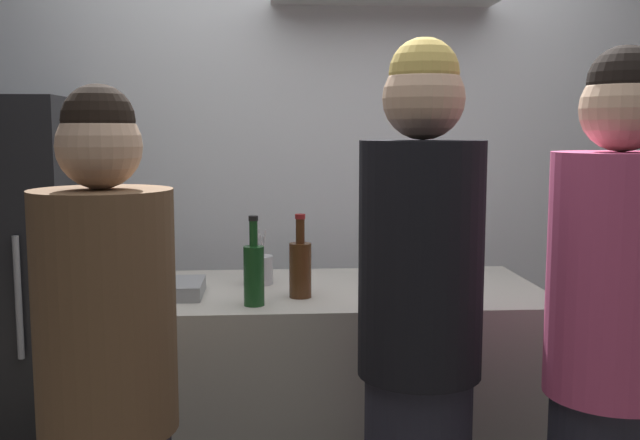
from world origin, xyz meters
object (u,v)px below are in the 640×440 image
at_px(utensil_holder, 260,269).
at_px(wine_bottle_green_glass, 254,272).
at_px(refrigerator, 5,299).
at_px(water_bottle_plastic, 381,259).
at_px(person_brown_jacket, 109,416).
at_px(wine_bottle_amber_glass, 300,267).
at_px(person_pink_top, 610,378).
at_px(person_blonde, 419,357).
at_px(baking_pan, 154,289).

relative_size(utensil_holder, wine_bottle_green_glass, 0.71).
distance_m(refrigerator, water_bottle_plastic, 1.53).
bearing_deg(water_bottle_plastic, person_brown_jacket, -131.68).
height_order(refrigerator, utensil_holder, refrigerator).
relative_size(wine_bottle_amber_glass, person_pink_top, 0.17).
bearing_deg(person_brown_jacket, water_bottle_plastic, -89.07).
xyz_separation_m(refrigerator, person_brown_jacket, (0.67, -1.22, -0.02)).
bearing_deg(person_blonde, refrigerator, 94.43).
bearing_deg(wine_bottle_amber_glass, water_bottle_plastic, 35.15).
relative_size(wine_bottle_green_glass, person_blonde, 0.17).
height_order(refrigerator, wine_bottle_amber_glass, refrigerator).
bearing_deg(wine_bottle_green_glass, refrigerator, 148.51).
relative_size(person_blonde, person_brown_jacket, 1.08).
xyz_separation_m(wine_bottle_amber_glass, water_bottle_plastic, (0.32, 0.22, -0.02)).
distance_m(person_pink_top, person_brown_jacket, 1.28).
distance_m(baking_pan, wine_bottle_amber_glass, 0.52).
xyz_separation_m(person_pink_top, person_brown_jacket, (-1.28, -0.02, -0.06)).
bearing_deg(utensil_holder, person_brown_jacket, -111.36).
relative_size(refrigerator, wine_bottle_amber_glass, 5.58).
bearing_deg(person_pink_top, refrigerator, 6.08).
bearing_deg(water_bottle_plastic, person_pink_top, -63.04).
distance_m(wine_bottle_amber_glass, person_brown_jacket, 0.90).
relative_size(refrigerator, baking_pan, 4.73).
bearing_deg(refrigerator, utensil_holder, -15.55).
distance_m(baking_pan, utensil_holder, 0.41).
xyz_separation_m(wine_bottle_green_glass, person_blonde, (0.46, -0.43, -0.16)).
height_order(wine_bottle_amber_glass, water_bottle_plastic, wine_bottle_amber_glass).
bearing_deg(person_brown_jacket, wine_bottle_green_glass, -77.85).
height_order(utensil_holder, wine_bottle_amber_glass, wine_bottle_amber_glass).
relative_size(person_blonde, person_pink_top, 1.02).
relative_size(refrigerator, person_pink_top, 0.95).
height_order(utensil_holder, person_brown_jacket, person_brown_jacket).
bearing_deg(utensil_holder, baking_pan, -154.47).
bearing_deg(baking_pan, refrigerator, 145.37).
distance_m(wine_bottle_amber_glass, person_blonde, 0.63).
relative_size(utensil_holder, wine_bottle_amber_glass, 0.72).
bearing_deg(person_pink_top, utensil_holder, -7.14).
bearing_deg(refrigerator, baking_pan, -34.63).
relative_size(baking_pan, wine_bottle_amber_glass, 1.18).
bearing_deg(wine_bottle_amber_glass, wine_bottle_green_glass, -145.66).
bearing_deg(refrigerator, person_blonde, -35.38).
xyz_separation_m(wine_bottle_green_glass, person_brown_jacket, (-0.35, -0.59, -0.24)).
height_order(baking_pan, water_bottle_plastic, water_bottle_plastic).
distance_m(water_bottle_plastic, person_brown_jacket, 1.26).
bearing_deg(utensil_holder, wine_bottle_green_glass, -92.50).
bearing_deg(water_bottle_plastic, wine_bottle_green_glass, -145.11).
xyz_separation_m(utensil_holder, wine_bottle_amber_glass, (0.14, -0.23, 0.05)).
distance_m(baking_pan, wine_bottle_green_glass, 0.40).
bearing_deg(person_pink_top, wine_bottle_amber_glass, -3.69).
bearing_deg(baking_pan, wine_bottle_amber_glass, -6.19).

